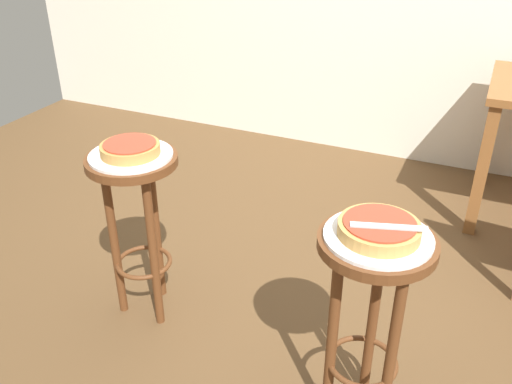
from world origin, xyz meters
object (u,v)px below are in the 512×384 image
object	(u,v)px
pizza_foreground	(379,229)
stool_middle	(137,203)
serving_plate_foreground	(378,237)
serving_plate_middle	(131,155)
pizza_server_knife	(389,227)
stool_foreground	(371,294)
pizza_middle	(130,148)

from	to	relation	value
pizza_foreground	stool_middle	bearing A→B (deg)	170.08
serving_plate_foreground	pizza_foreground	size ratio (longest dim) A/B	1.34
serving_plate_middle	pizza_server_knife	world-z (taller)	pizza_server_knife
stool_foreground	serving_plate_foreground	distance (m)	0.21
serving_plate_foreground	pizza_foreground	distance (m)	0.03
serving_plate_foreground	serving_plate_middle	bearing A→B (deg)	170.08
stool_foreground	stool_middle	world-z (taller)	same
pizza_middle	stool_foreground	bearing A→B (deg)	-9.92
serving_plate_foreground	serving_plate_middle	size ratio (longest dim) A/B	1.00
stool_middle	pizza_middle	distance (m)	0.24
pizza_foreground	serving_plate_foreground	bearing A→B (deg)	0.00
pizza_server_knife	pizza_middle	bearing A→B (deg)	151.99
stool_middle	pizza_server_knife	size ratio (longest dim) A/B	3.41
stool_middle	serving_plate_middle	xyz separation A→B (m)	(0.00, 0.00, 0.21)
stool_middle	pizza_middle	bearing A→B (deg)	-45.00
serving_plate_foreground	stool_foreground	bearing A→B (deg)	-90.00
serving_plate_middle	pizza_middle	xyz separation A→B (m)	(0.00, -0.00, 0.03)
serving_plate_middle	stool_foreground	bearing A→B (deg)	-9.92
pizza_server_knife	serving_plate_foreground	bearing A→B (deg)	129.01
pizza_foreground	stool_middle	distance (m)	1.04
stool_foreground	serving_plate_foreground	size ratio (longest dim) A/B	2.31
stool_foreground	serving_plate_foreground	world-z (taller)	serving_plate_foreground
stool_foreground	pizza_server_knife	world-z (taller)	pizza_server_knife
stool_middle	serving_plate_middle	world-z (taller)	serving_plate_middle
serving_plate_foreground	pizza_server_knife	size ratio (longest dim) A/B	1.48
pizza_server_knife	stool_middle	bearing A→B (deg)	151.99
stool_foreground	serving_plate_middle	size ratio (longest dim) A/B	2.32
serving_plate_foreground	pizza_foreground	xyz separation A→B (m)	(0.00, 0.00, 0.03)
serving_plate_foreground	serving_plate_middle	xyz separation A→B (m)	(-1.00, 0.17, 0.00)
stool_foreground	stool_middle	distance (m)	1.02
pizza_foreground	pizza_server_knife	distance (m)	0.04
pizza_middle	pizza_server_knife	size ratio (longest dim) A/B	1.04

